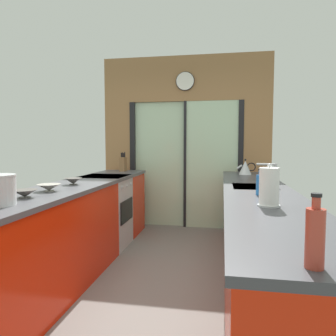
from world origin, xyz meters
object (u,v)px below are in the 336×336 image
object	(u,v)px
knife_block	(123,164)
mixing_bowl_near	(25,193)
mixing_bowl_mid	(49,187)
soap_bottle_near	(315,236)
kettle	(245,168)
paper_towel_roll	(269,187)
soap_bottle_far	(260,184)
mixing_bowl_far	(73,181)
oven_range	(105,211)

from	to	relation	value
knife_block	mixing_bowl_near	bearing A→B (deg)	-90.00
mixing_bowl_mid	soap_bottle_near	distance (m)	2.26
kettle	paper_towel_roll	xyz separation A→B (m)	(-0.00, -2.22, 0.03)
paper_towel_roll	soap_bottle_far	bearing A→B (deg)	90.00
soap_bottle_near	paper_towel_roll	xyz separation A→B (m)	(0.00, 1.04, 0.02)
mixing_bowl_mid	soap_bottle_near	size ratio (longest dim) A/B	0.80
mixing_bowl_near	soap_bottle_near	world-z (taller)	soap_bottle_near
mixing_bowl_mid	soap_bottle_far	size ratio (longest dim) A/B	0.94
soap_bottle_far	mixing_bowl_near	bearing A→B (deg)	-165.65
soap_bottle_near	soap_bottle_far	distance (m)	1.52
mixing_bowl_mid	soap_bottle_far	xyz separation A→B (m)	(1.78, 0.12, 0.05)
mixing_bowl_mid	soap_bottle_far	distance (m)	1.78
mixing_bowl_near	kettle	size ratio (longest dim) A/B	0.74
mixing_bowl_near	knife_block	world-z (taller)	knife_block
mixing_bowl_far	mixing_bowl_near	bearing A→B (deg)	-90.00
knife_block	mixing_bowl_far	bearing A→B (deg)	-90.00
oven_range	soap_bottle_far	size ratio (longest dim) A/B	4.33
mixing_bowl_far	knife_block	distance (m)	1.61
kettle	paper_towel_roll	bearing A→B (deg)	-90.06
oven_range	mixing_bowl_near	bearing A→B (deg)	-89.37
knife_block	soap_bottle_far	size ratio (longest dim) A/B	1.36
mixing_bowl_mid	mixing_bowl_far	world-z (taller)	mixing_bowl_far
kettle	mixing_bowl_far	bearing A→B (deg)	-141.57
paper_towel_roll	knife_block	bearing A→B (deg)	126.47
mixing_bowl_near	soap_bottle_far	size ratio (longest dim) A/B	0.89
kettle	paper_towel_roll	distance (m)	2.22
mixing_bowl_mid	knife_block	bearing A→B (deg)	90.00
kettle	oven_range	bearing A→B (deg)	-163.79
mixing_bowl_near	mixing_bowl_mid	bearing A→B (deg)	90.00
paper_towel_roll	mixing_bowl_far	bearing A→B (deg)	155.68
mixing_bowl_far	knife_block	size ratio (longest dim) A/B	0.60
knife_block	kettle	bearing A→B (deg)	-6.08
oven_range	mixing_bowl_far	bearing A→B (deg)	-88.81
mixing_bowl_near	kettle	world-z (taller)	kettle
mixing_bowl_near	soap_bottle_near	xyz separation A→B (m)	(1.78, -1.06, 0.07)
soap_bottle_near	soap_bottle_far	world-z (taller)	soap_bottle_near
knife_block	soap_bottle_near	bearing A→B (deg)	-62.71
mixing_bowl_near	soap_bottle_far	world-z (taller)	soap_bottle_far
soap_bottle_near	oven_range	bearing A→B (deg)	123.31
soap_bottle_far	kettle	bearing A→B (deg)	89.93
mixing_bowl_mid	knife_block	distance (m)	2.06
oven_range	soap_bottle_far	bearing A→B (deg)	-34.18
mixing_bowl_mid	soap_bottle_near	xyz separation A→B (m)	(1.78, -1.40, 0.07)
knife_block	kettle	xyz separation A→B (m)	(1.78, -0.19, -0.02)
mixing_bowl_mid	soap_bottle_far	bearing A→B (deg)	3.84
soap_bottle_near	paper_towel_roll	bearing A→B (deg)	90.00
mixing_bowl_far	soap_bottle_near	distance (m)	2.57
oven_range	soap_bottle_far	xyz separation A→B (m)	(1.80, -1.22, 0.55)
oven_range	knife_block	xyz separation A→B (m)	(0.02, 0.71, 0.57)
oven_range	paper_towel_roll	xyz separation A→B (m)	(1.80, -1.70, 0.59)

